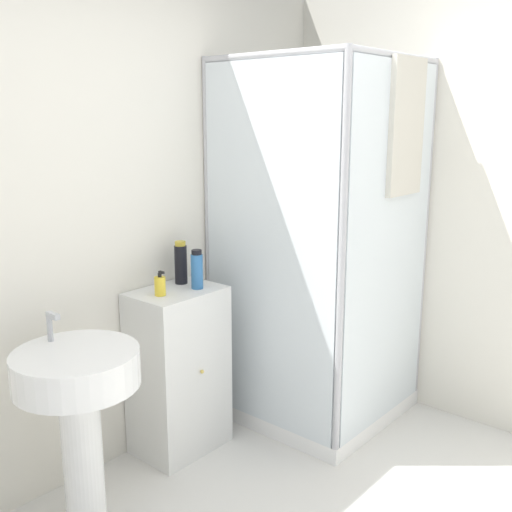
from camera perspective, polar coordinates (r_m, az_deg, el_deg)
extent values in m
cube|color=silver|center=(2.97, -15.62, 2.80)|extent=(6.40, 0.06, 2.50)
cube|color=white|center=(3.83, 5.54, -13.48)|extent=(0.93, 0.93, 0.09)
cylinder|color=#B2B2B7|center=(4.12, 4.31, 3.00)|extent=(0.04, 0.04, 2.07)
cylinder|color=#B2B2B7|center=(3.45, -4.54, 1.01)|extent=(0.04, 0.04, 2.07)
cylinder|color=#B2B2B7|center=(3.67, 15.67, 1.30)|extent=(0.04, 0.04, 2.07)
cylinder|color=#B2B2B7|center=(2.90, 8.13, -1.41)|extent=(0.04, 0.04, 2.07)
cylinder|color=#B2B2B7|center=(3.21, 13.27, 18.10)|extent=(0.90, 0.04, 0.04)
cylinder|color=#B2B2B7|center=(3.71, 0.30, 17.71)|extent=(0.90, 0.04, 0.04)
cylinder|color=#B2B2B7|center=(3.08, 1.34, 18.65)|extent=(0.04, 0.90, 0.04)
cylinder|color=#B2B2B7|center=(3.82, 10.28, 17.39)|extent=(0.04, 0.90, 0.04)
cube|color=silver|center=(3.27, 12.55, 0.54)|extent=(0.86, 0.01, 1.95)
cube|color=silver|center=(3.14, 1.11, 0.34)|extent=(0.01, 0.86, 1.95)
cylinder|color=#B7BABF|center=(3.95, 3.15, 0.06)|extent=(0.02, 0.02, 1.55)
cylinder|color=#B7BABF|center=(3.82, 3.91, 11.70)|extent=(0.07, 0.07, 0.04)
cube|color=beige|center=(3.26, 14.16, 11.80)|extent=(0.34, 0.03, 0.70)
cube|color=silver|center=(3.26, -7.39, -10.75)|extent=(0.47, 0.34, 0.89)
sphere|color=gold|center=(3.12, -5.15, -10.92)|extent=(0.02, 0.02, 0.02)
cylinder|color=white|center=(2.79, -16.16, -18.07)|extent=(0.17, 0.17, 0.68)
cylinder|color=white|center=(2.60, -16.74, -10.23)|extent=(0.52, 0.52, 0.15)
cylinder|color=#B7BABF|center=(2.70, -19.06, -6.36)|extent=(0.02, 0.02, 0.13)
cube|color=#B7BABF|center=(2.65, -18.76, -5.42)|extent=(0.02, 0.07, 0.02)
cylinder|color=yellow|center=(3.02, -9.13, -2.85)|extent=(0.06, 0.06, 0.09)
cylinder|color=black|center=(3.00, -9.17, -1.80)|extent=(0.02, 0.02, 0.02)
cube|color=black|center=(2.99, -9.00, -1.55)|extent=(0.01, 0.03, 0.01)
cylinder|color=black|center=(3.21, -7.17, -0.82)|extent=(0.07, 0.07, 0.21)
cylinder|color=gold|center=(3.18, -7.23, 1.19)|extent=(0.06, 0.06, 0.02)
cylinder|color=#2D66A3|center=(3.10, -5.64, -1.48)|extent=(0.06, 0.06, 0.18)
cylinder|color=black|center=(3.08, -5.69, 0.37)|extent=(0.05, 0.05, 0.02)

